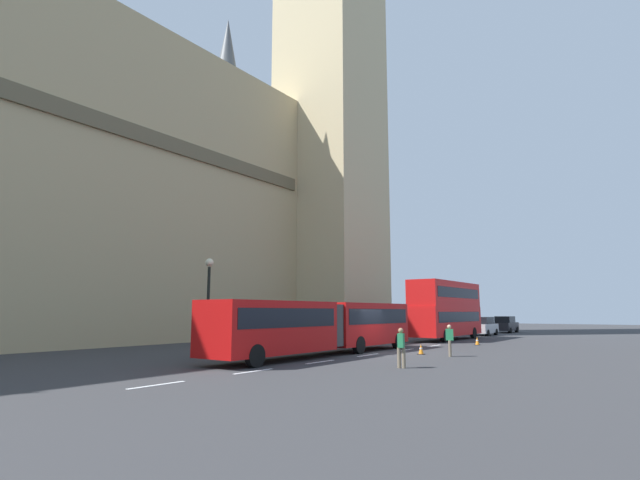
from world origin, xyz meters
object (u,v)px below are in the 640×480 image
articulated_bus (323,323)px  traffic_cone_middle (477,341)px  sedan_trailing (506,325)px  pedestrian_near_cones (401,346)px  traffic_cone_west (421,349)px  street_lamp (208,299)px  pedestrian_by_kerb (450,339)px  sedan_lead (483,326)px  double_decker_bus (446,308)px

articulated_bus → traffic_cone_middle: 14.07m
sedan_trailing → pedestrian_near_cones: (-39.49, -6.31, -0.00)m
traffic_cone_west → street_lamp: bearing=132.9°
articulated_bus → traffic_cone_west: articulated_bus is taller
traffic_cone_west → pedestrian_near_cones: pedestrian_near_cones is taller
street_lamp → pedestrian_by_kerb: 13.20m
sedan_lead → pedestrian_near_cones: 31.96m
traffic_cone_middle → sedan_trailing: bearing=10.3°
sedan_lead → pedestrian_by_kerb: size_ratio=2.60×
street_lamp → pedestrian_by_kerb: street_lamp is taller
sedan_trailing → traffic_cone_west: 32.93m
sedan_trailing → pedestrian_near_cones: 39.99m
traffic_cone_middle → traffic_cone_west: bearing=179.8°
sedan_lead → pedestrian_by_kerb: (-24.88, -6.01, -0.00)m
articulated_bus → traffic_cone_west: 5.76m
pedestrian_near_cones → sedan_lead: bearing=11.4°
pedestrian_near_cones → double_decker_bus: bearing=16.4°
street_lamp → double_decker_bus: bearing=-11.2°
pedestrian_near_cones → traffic_cone_middle: bearing=7.3°
street_lamp → traffic_cone_west: bearing=-47.1°
traffic_cone_west → street_lamp: street_lamp is taller
traffic_cone_middle → pedestrian_by_kerb: bearing=-169.8°
traffic_cone_west → double_decker_bus: bearing=15.9°
pedestrian_near_cones → pedestrian_by_kerb: (6.45, 0.32, 0.00)m
double_decker_bus → sedan_lead: size_ratio=2.42×
traffic_cone_middle → street_lamp: size_ratio=0.11×
sedan_lead → traffic_cone_middle: (-14.85, -4.20, -0.63)m
traffic_cone_west → pedestrian_near_cones: (-6.82, -2.16, 0.63)m
traffic_cone_middle → pedestrian_by_kerb: pedestrian_by_kerb is taller
pedestrian_by_kerb → double_decker_bus: bearing=21.8°
double_decker_bus → traffic_cone_west: double_decker_bus is taller
sedan_lead → pedestrian_near_cones: sedan_lead is taller
double_decker_bus → street_lamp: size_ratio=2.02×
sedan_trailing → double_decker_bus: bearing=179.9°
double_decker_bus → traffic_cone_middle: double_decker_bus is taller
articulated_bus → traffic_cone_middle: bearing=-17.5°
double_decker_bus → pedestrian_near_cones: bearing=-163.6°
articulated_bus → pedestrian_near_cones: 7.10m
articulated_bus → pedestrian_by_kerb: size_ratio=9.69×
articulated_bus → traffic_cone_middle: (13.35, -4.20, -1.46)m
traffic_cone_west → pedestrian_near_cones: size_ratio=0.34×
double_decker_bus → sedan_trailing: bearing=-0.1°
sedan_trailing → traffic_cone_west: sedan_trailing is taller
traffic_cone_west → street_lamp: 12.16m
traffic_cone_west → pedestrian_by_kerb: (-0.37, -1.84, 0.63)m
traffic_cone_west → pedestrian_by_kerb: pedestrian_by_kerb is taller
traffic_cone_west → traffic_cone_middle: (9.66, -0.03, 0.00)m
sedan_lead → sedan_trailing: bearing=-0.1°
traffic_cone_middle → pedestrian_near_cones: pedestrian_near_cones is taller
double_decker_bus → traffic_cone_middle: 6.97m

